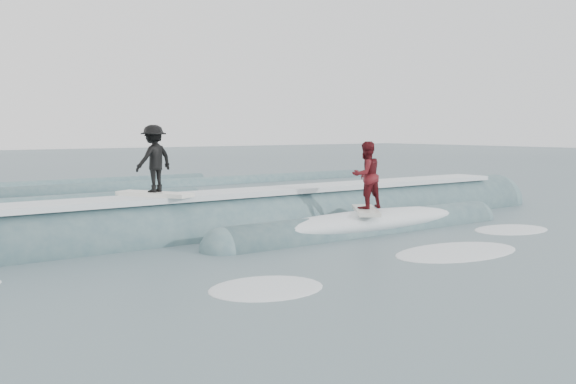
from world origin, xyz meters
TOP-DOWN VIEW (x-y plane):
  - ground at (0.00, 0.00)m, footprint 160.00×160.00m
  - breaking_wave at (0.30, 4.38)m, footprint 22.61×3.83m
  - surfer_black at (-3.35, 4.76)m, footprint 1.43×2.02m
  - surfer_red at (1.69, 2.56)m, footprint 1.63×1.94m
  - whitewater at (0.12, -0.35)m, footprint 16.03×7.40m
  - far_swells at (-1.65, 17.65)m, footprint 34.91×8.65m

SIDE VIEW (x-z plane):
  - ground at x=0.00m, z-range 0.00..0.00m
  - whitewater at x=0.12m, z-range -0.05..0.05m
  - far_swells at x=-1.65m, z-range -0.40..0.40m
  - breaking_wave at x=0.30m, z-range -1.00..1.09m
  - surfer_red at x=1.69m, z-range 0.51..2.40m
  - surfer_black at x=-3.35m, z-range 1.09..2.84m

